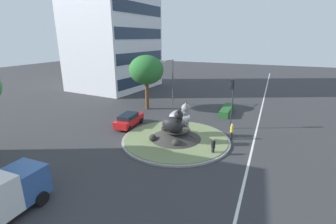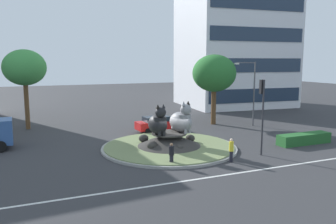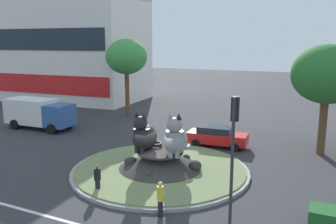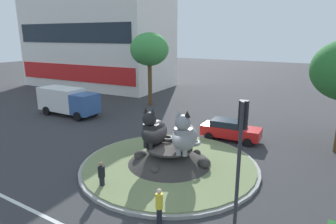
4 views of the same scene
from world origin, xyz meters
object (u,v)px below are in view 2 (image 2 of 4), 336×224
(cat_statue_grey, at_px, (182,120))
(traffic_light_mast, at_px, (262,103))
(second_tree_near_tower, at_px, (25,68))
(streetlight_arm, at_px, (252,89))
(broadleaf_tree_behind_island, at_px, (214,74))
(pedestrian_black_shirt, at_px, (171,154))
(cat_statue_black, at_px, (158,123))
(pedestrian_yellow_shirt, at_px, (231,149))
(sedan_on_far_lane, at_px, (158,124))

(cat_statue_grey, relative_size, traffic_light_mast, 0.48)
(cat_statue_grey, bearing_deg, second_tree_near_tower, -155.97)
(streetlight_arm, bearing_deg, second_tree_near_tower, -5.77)
(cat_statue_grey, bearing_deg, broadleaf_tree_behind_island, 119.35)
(cat_statue_grey, distance_m, streetlight_arm, 12.56)
(cat_statue_grey, xyz_separation_m, second_tree_near_tower, (-11.60, 13.27, 4.10))
(broadleaf_tree_behind_island, xyz_separation_m, pedestrian_black_shirt, (-10.48, -12.32, -4.87))
(cat_statue_black, bearing_deg, cat_statue_grey, 89.34)
(broadleaf_tree_behind_island, height_order, second_tree_near_tower, second_tree_near_tower)
(cat_statue_black, bearing_deg, pedestrian_black_shirt, -11.71)
(cat_statue_grey, height_order, pedestrian_black_shirt, cat_statue_grey)
(second_tree_near_tower, xyz_separation_m, pedestrian_black_shirt, (8.90, -17.40, -5.54))
(pedestrian_yellow_shirt, xyz_separation_m, sedan_on_far_lane, (-1.01, 11.74, -0.08))
(cat_statue_black, height_order, traffic_light_mast, traffic_light_mast)
(streetlight_arm, distance_m, sedan_on_far_lane, 11.10)
(broadleaf_tree_behind_island, distance_m, sedan_on_far_lane, 8.90)
(pedestrian_black_shirt, xyz_separation_m, sedan_on_far_lane, (3.18, 10.83, 0.01))
(pedestrian_yellow_shirt, distance_m, sedan_on_far_lane, 11.78)
(broadleaf_tree_behind_island, bearing_deg, cat_statue_black, -140.00)
(pedestrian_yellow_shirt, bearing_deg, traffic_light_mast, 175.54)
(cat_statue_grey, height_order, sedan_on_far_lane, cat_statue_grey)
(traffic_light_mast, distance_m, pedestrian_black_shirt, 7.93)
(broadleaf_tree_behind_island, height_order, streetlight_arm, broadleaf_tree_behind_island)
(cat_statue_grey, relative_size, sedan_on_far_lane, 0.60)
(broadleaf_tree_behind_island, height_order, sedan_on_far_lane, broadleaf_tree_behind_island)
(traffic_light_mast, bearing_deg, sedan_on_far_lane, 16.91)
(pedestrian_yellow_shirt, relative_size, sedan_on_far_lane, 0.37)
(traffic_light_mast, relative_size, streetlight_arm, 0.81)
(traffic_light_mast, xyz_separation_m, pedestrian_black_shirt, (-7.29, 0.17, -3.12))
(cat_statue_grey, relative_size, pedestrian_yellow_shirt, 1.62)
(broadleaf_tree_behind_island, xyz_separation_m, sedan_on_far_lane, (-7.30, -1.49, -4.86))
(second_tree_near_tower, xyz_separation_m, sedan_on_far_lane, (12.08, -6.57, -5.53))
(pedestrian_black_shirt, bearing_deg, streetlight_arm, 14.28)
(traffic_light_mast, bearing_deg, cat_statue_black, 54.23)
(cat_statue_grey, bearing_deg, pedestrian_yellow_shirt, -0.59)
(traffic_light_mast, height_order, pedestrian_yellow_shirt, traffic_light_mast)
(streetlight_arm, bearing_deg, pedestrian_black_shirt, 48.30)
(cat_statue_grey, xyz_separation_m, pedestrian_black_shirt, (-2.69, -4.13, -1.44))
(traffic_light_mast, bearing_deg, streetlight_arm, -36.39)
(pedestrian_black_shirt, height_order, sedan_on_far_lane, sedan_on_far_lane)
(cat_statue_grey, xyz_separation_m, sedan_on_far_lane, (0.48, 6.70, -1.43))
(cat_statue_black, xyz_separation_m, streetlight_arm, (13.13, 5.79, 1.89))
(cat_statue_black, xyz_separation_m, pedestrian_yellow_shirt, (3.59, -4.95, -1.31))
(traffic_light_mast, distance_m, second_tree_near_tower, 24.02)
(cat_statue_grey, xyz_separation_m, broadleaf_tree_behind_island, (7.78, 8.19, 3.43))
(cat_statue_black, bearing_deg, traffic_light_mast, 54.61)
(cat_statue_grey, height_order, broadleaf_tree_behind_island, broadleaf_tree_behind_island)
(broadleaf_tree_behind_island, bearing_deg, pedestrian_yellow_shirt, -115.41)
(cat_statue_black, distance_m, pedestrian_yellow_shirt, 6.25)
(cat_statue_black, height_order, broadleaf_tree_behind_island, broadleaf_tree_behind_island)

